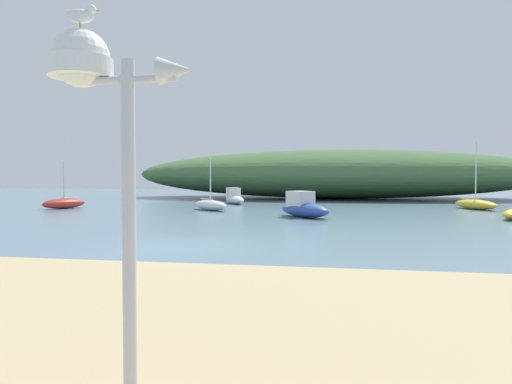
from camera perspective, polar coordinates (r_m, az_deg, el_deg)
The scene contains 9 objects.
ground_plane at distance 13.82m, azimuth -8.40°, elevation -6.88°, with size 120.00×120.00×0.00m, color slate.
distant_hill at distance 44.77m, azimuth 10.20°, elevation 2.25°, with size 40.32×13.85×4.75m, color #476B3D.
mast_structure at distance 4.20m, azimuth -19.67°, elevation 11.94°, with size 1.28×0.55×3.20m.
seagull_on_radar at distance 4.43m, azimuth -21.28°, elevation 20.29°, with size 0.30×0.17×0.22m.
sailboat_near_shore at distance 28.36m, azimuth -5.81°, elevation -1.65°, with size 3.14×3.05×3.45m.
sailboat_mid_channel at distance 32.38m, azimuth -23.24°, elevation -1.34°, with size 2.18×3.17×3.12m.
motorboat_far_left at distance 35.08m, azimuth -2.79°, elevation -0.75°, with size 2.68×3.84×1.25m.
sailboat_far_right at distance 32.40m, azimuth 26.15°, elevation -1.39°, with size 2.45×3.94×4.39m.
motorboat_inner_mooring at distance 23.60m, azimuth 6.06°, elevation -1.96°, with size 3.32×3.48×1.36m.
Camera 1 is at (4.24, -12.98, 2.12)m, focal length 31.42 mm.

